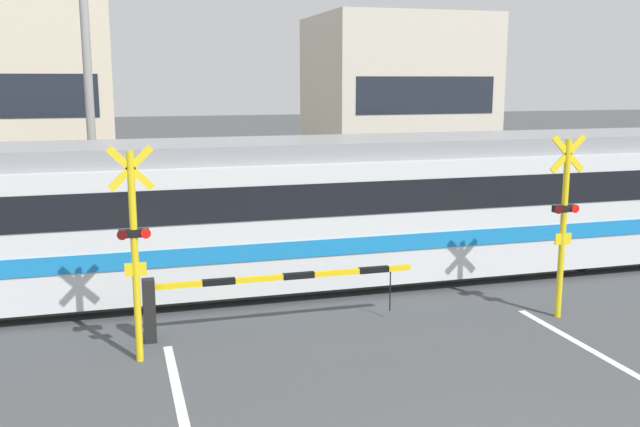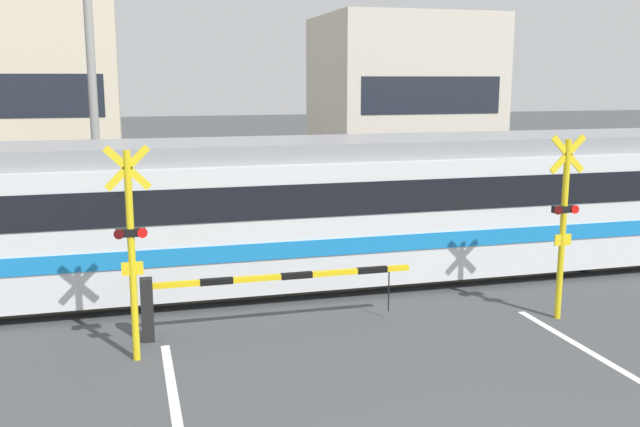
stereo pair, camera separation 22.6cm
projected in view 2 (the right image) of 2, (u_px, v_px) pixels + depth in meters
rail_track_near at (322, 291)px, 14.42m from camera, size 50.00×0.10×0.08m
rail_track_far at (305, 272)px, 15.78m from camera, size 50.00×0.10×0.08m
commuter_train at (286, 209)px, 14.66m from camera, size 21.45×2.73×3.04m
crossing_barrier_near at (228, 291)px, 11.98m from camera, size 4.69×0.20×1.07m
crossing_barrier_far at (370, 220)px, 17.95m from camera, size 4.69×0.20×1.07m
crossing_signal_left at (131, 244)px, 10.64m from camera, size 0.68×0.15×3.31m
crossing_signal_right at (564, 219)px, 12.55m from camera, size 0.68×0.15×3.31m
pedestrian at (256, 204)px, 19.42m from camera, size 0.38×0.22×1.59m
building_left_of_street at (38, 104)px, 24.94m from camera, size 5.54×5.86×6.80m
building_right_of_street at (402, 102)px, 28.48m from camera, size 6.39×5.86×6.69m
utility_pole_streetside at (94, 114)px, 18.13m from camera, size 0.22×0.22×6.76m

